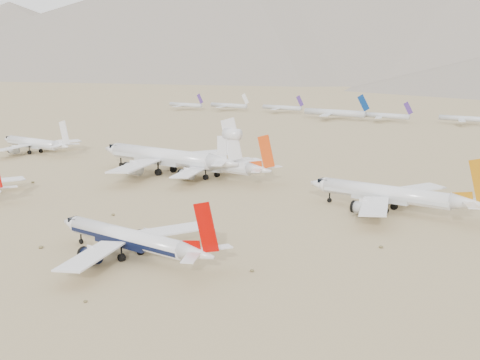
{
  "coord_description": "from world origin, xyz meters",
  "views": [
    {
      "loc": [
        89.56,
        -88.42,
        40.26
      ],
      "look_at": [
        -11.52,
        45.23,
        7.0
      ],
      "focal_mm": 45.0,
      "sensor_mm": 36.0,
      "label": 1
    }
  ],
  "objects": [
    {
      "name": "main_airliner",
      "position": [
        0.06,
        -6.81,
        4.14
      ],
      "size": [
        42.63,
        41.63,
        15.04
      ],
      "color": "white",
      "rests_on": "ground"
    },
    {
      "name": "desert_scrub",
      "position": [
        18.16,
        -21.42,
        0.3
      ],
      "size": [
        271.28,
        121.67,
        0.65
      ],
      "color": "brown",
      "rests_on": "ground"
    },
    {
      "name": "row2_gold_tail",
      "position": [
        27.07,
        62.41,
        4.82
      ],
      "size": [
        48.44,
        47.37,
        17.25
      ],
      "color": "white",
      "rests_on": "ground"
    },
    {
      "name": "row2_orange_tail",
      "position": [
        -41.81,
        69.54,
        4.81
      ],
      "size": [
        48.03,
        46.98,
        17.13
      ],
      "color": "white",
      "rests_on": "ground"
    },
    {
      "name": "ground",
      "position": [
        0.0,
        0.0,
        0.0
      ],
      "size": [
        7000.0,
        7000.0,
        0.0
      ],
      "primitive_type": "plane",
      "color": "#88734F",
      "rests_on": "ground"
    },
    {
      "name": "row2_white_trijet",
      "position": [
        -59.55,
        66.28,
        6.45
      ],
      "size": [
        62.85,
        61.42,
        22.27
      ],
      "color": "white",
      "rests_on": "ground"
    },
    {
      "name": "row2_white_twin",
      "position": [
        -140.97,
        66.74,
        4.5
      ],
      "size": [
        44.78,
        43.81,
        16.0
      ],
      "color": "white",
      "rests_on": "ground"
    }
  ]
}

